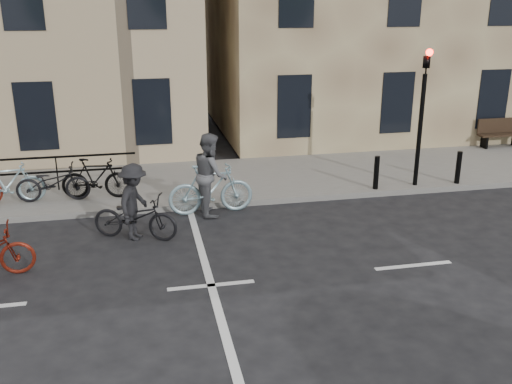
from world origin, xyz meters
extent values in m
plane|color=black|center=(0.00, 0.00, 0.00)|extent=(120.00, 120.00, 0.00)
cube|color=slate|center=(-4.00, 6.00, 0.07)|extent=(46.00, 4.00, 0.15)
cylinder|color=black|center=(6.20, 4.35, 1.65)|extent=(0.12, 0.12, 3.00)
imported|color=black|center=(6.20, 4.35, 3.60)|extent=(0.15, 0.18, 0.90)
sphere|color=#FF0C05|center=(6.20, 4.23, 3.70)|extent=(0.18, 0.18, 0.18)
cylinder|color=black|center=(5.00, 4.25, 0.60)|extent=(0.14, 0.14, 0.90)
cylinder|color=black|center=(7.40, 4.25, 0.60)|extent=(0.14, 0.14, 0.90)
cube|color=black|center=(10.40, 7.65, 0.35)|extent=(0.06, 0.38, 0.40)
cube|color=black|center=(11.00, 7.65, 0.58)|extent=(1.60, 0.40, 0.06)
cube|color=black|center=(11.00, 7.83, 0.87)|extent=(1.60, 0.06, 0.50)
imported|color=#95B8C3|center=(-4.35, 5.00, 0.68)|extent=(1.75, 0.49, 1.05)
imported|color=black|center=(-3.30, 5.00, 0.62)|extent=(1.80, 0.63, 0.95)
imported|color=black|center=(-2.25, 5.00, 0.68)|extent=(1.75, 0.49, 1.05)
imported|color=#95B8C3|center=(0.50, 3.71, 0.62)|extent=(2.09, 0.67, 1.24)
imported|color=#58585D|center=(0.50, 3.71, 1.00)|extent=(0.80, 1.00, 2.00)
imported|color=black|center=(-1.31, 2.51, 0.50)|extent=(2.01, 1.34, 1.00)
imported|color=black|center=(-1.31, 2.51, 0.84)|extent=(1.00, 1.25, 1.69)
camera|label=1|loc=(-1.11, -9.29, 4.96)|focal=40.00mm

